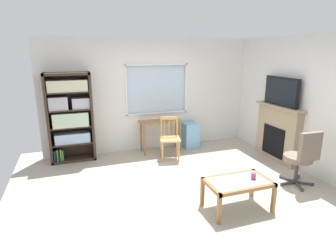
{
  "coord_description": "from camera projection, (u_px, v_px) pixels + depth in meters",
  "views": [
    {
      "loc": [
        -1.74,
        -3.95,
        2.27
      ],
      "look_at": [
        -0.18,
        0.49,
        0.99
      ],
      "focal_mm": 29.95,
      "sensor_mm": 36.0,
      "label": 1
    }
  ],
  "objects": [
    {
      "name": "ground",
      "position": [
        187.0,
        189.0,
        4.75
      ],
      "size": [
        5.81,
        5.5,
        0.02
      ],
      "primitive_type": "cube",
      "color": "#B2A893"
    },
    {
      "name": "wall_back_with_window",
      "position": [
        149.0,
        95.0,
        6.46
      ],
      "size": [
        4.81,
        0.15,
        2.55
      ],
      "color": "silver",
      "rests_on": "ground"
    },
    {
      "name": "wall_right",
      "position": [
        311.0,
        105.0,
        5.2
      ],
      "size": [
        0.12,
        4.7,
        2.55
      ],
      "primitive_type": "cube",
      "color": "silver",
      "rests_on": "ground"
    },
    {
      "name": "bookshelf",
      "position": [
        70.0,
        115.0,
        5.74
      ],
      "size": [
        0.9,
        0.38,
        1.84
      ],
      "color": "#38281E",
      "rests_on": "ground"
    },
    {
      "name": "desk_under_window",
      "position": [
        161.0,
        126.0,
        6.36
      ],
      "size": [
        0.94,
        0.4,
        0.72
      ],
      "color": "olive",
      "rests_on": "ground"
    },
    {
      "name": "wooden_chair",
      "position": [
        170.0,
        138.0,
        5.94
      ],
      "size": [
        0.5,
        0.49,
        0.9
      ],
      "color": "tan",
      "rests_on": "ground"
    },
    {
      "name": "plastic_drawer_unit",
      "position": [
        190.0,
        135.0,
        6.73
      ],
      "size": [
        0.35,
        0.4,
        0.6
      ],
      "primitive_type": "cube",
      "color": "#72ADDB",
      "rests_on": "ground"
    },
    {
      "name": "fireplace",
      "position": [
        278.0,
        133.0,
        5.89
      ],
      "size": [
        0.26,
        1.24,
        1.17
      ],
      "color": "tan",
      "rests_on": "ground"
    },
    {
      "name": "tv",
      "position": [
        281.0,
        92.0,
        5.65
      ],
      "size": [
        0.06,
        0.93,
        0.58
      ],
      "color": "black",
      "rests_on": "fireplace"
    },
    {
      "name": "office_chair",
      "position": [
        302.0,
        156.0,
        4.7
      ],
      "size": [
        0.56,
        0.58,
        1.0
      ],
      "color": "#7A6B5B",
      "rests_on": "ground"
    },
    {
      "name": "coffee_table",
      "position": [
        238.0,
        185.0,
        4.05
      ],
      "size": [
        0.94,
        0.56,
        0.45
      ],
      "color": "#8C9E99",
      "rests_on": "ground"
    },
    {
      "name": "sippy_cup",
      "position": [
        254.0,
        176.0,
        4.08
      ],
      "size": [
        0.07,
        0.07,
        0.09
      ],
      "primitive_type": "cylinder",
      "color": "#DB3D84",
      "rests_on": "coffee_table"
    }
  ]
}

